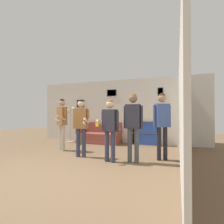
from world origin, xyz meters
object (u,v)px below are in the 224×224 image
object	(u,v)px
floor_lamp	(71,117)
person_player_foreground_center	(81,122)
bookshelf	(146,133)
person_watcher_holding_cup	(110,124)
person_spectator_near_bookshelf	(133,120)
person_player_foreground_left	(62,118)
couch	(99,136)
bottle_on_floor	(81,142)
person_spectator_far_right	(162,118)

from	to	relation	value
floor_lamp	person_player_foreground_center	world-z (taller)	person_player_foreground_center
bookshelf	person_watcher_holding_cup	xyz separation A→B (m)	(-0.45, -2.81, 0.50)
person_spectator_near_bookshelf	person_watcher_holding_cup	bearing A→B (deg)	-164.33
bookshelf	person_player_foreground_left	distance (m)	3.28
couch	person_spectator_near_bookshelf	bearing A→B (deg)	-49.88
bottle_on_floor	person_player_foreground_left	bearing A→B (deg)	-93.18
person_watcher_holding_cup	person_spectator_far_right	xyz separation A→B (m)	(1.23, 0.66, 0.14)
person_player_foreground_center	person_watcher_holding_cup	world-z (taller)	person_player_foreground_center
person_player_foreground_center	person_spectator_near_bookshelf	world-z (taller)	person_spectator_near_bookshelf
couch	bookshelf	xyz separation A→B (m)	(1.95, 0.20, 0.18)
floor_lamp	bottle_on_floor	xyz separation A→B (m)	(0.78, -0.47, -0.97)
person_spectator_far_right	floor_lamp	bearing A→B (deg)	157.19
person_player_foreground_center	floor_lamp	bearing A→B (deg)	129.95
person_watcher_holding_cup	bookshelf	bearing A→B (deg)	80.92
bookshelf	bottle_on_floor	bearing A→B (deg)	-158.50
couch	person_spectator_near_bookshelf	size ratio (longest dim) A/B	1.05
floor_lamp	person_watcher_holding_cup	xyz separation A→B (m)	(2.75, -2.33, -0.11)
floor_lamp	person_spectator_far_right	distance (m)	4.32
couch	bottle_on_floor	world-z (taller)	couch
person_player_foreground_center	person_spectator_near_bookshelf	xyz separation A→B (m)	(1.53, -0.04, 0.08)
person_spectator_far_right	bottle_on_floor	bearing A→B (deg)	159.44
person_spectator_near_bookshelf	bottle_on_floor	xyz separation A→B (m)	(-2.54, 1.70, -0.98)
floor_lamp	bottle_on_floor	world-z (taller)	floor_lamp
person_player_foreground_left	person_spectator_far_right	xyz separation A→B (m)	(3.26, -0.09, 0.03)
person_watcher_holding_cup	person_spectator_near_bookshelf	size ratio (longest dim) A/B	0.91
floor_lamp	person_watcher_holding_cup	size ratio (longest dim) A/B	0.96
person_player_foreground_left	person_spectator_near_bookshelf	xyz separation A→B (m)	(2.60, -0.59, 0.00)
couch	person_spectator_far_right	size ratio (longest dim) A/B	1.03
person_player_foreground_left	person_spectator_far_right	bearing A→B (deg)	-1.56
couch	person_player_foreground_left	xyz separation A→B (m)	(-0.53, -1.87, 0.79)
person_spectator_near_bookshelf	bottle_on_floor	world-z (taller)	person_spectator_near_bookshelf
couch	person_watcher_holding_cup	distance (m)	3.09
bookshelf	person_spectator_far_right	distance (m)	2.38
bottle_on_floor	couch	bearing A→B (deg)	58.08
person_spectator_far_right	couch	bearing A→B (deg)	144.42
bookshelf	person_watcher_holding_cup	bearing A→B (deg)	-99.08
person_watcher_holding_cup	person_player_foreground_left	bearing A→B (deg)	159.78
person_player_foreground_center	person_player_foreground_left	bearing A→B (deg)	152.92
person_player_foreground_center	person_watcher_holding_cup	xyz separation A→B (m)	(0.96, -0.20, -0.03)
floor_lamp	person_player_foreground_left	distance (m)	1.74
floor_lamp	person_spectator_far_right	bearing A→B (deg)	-22.81
person_player_foreground_center	bookshelf	bearing A→B (deg)	61.52
person_player_foreground_center	person_watcher_holding_cup	size ratio (longest dim) A/B	1.03
person_spectator_far_right	bookshelf	bearing A→B (deg)	110.05
person_spectator_near_bookshelf	person_spectator_far_right	world-z (taller)	person_spectator_far_right
bookshelf	person_spectator_far_right	bearing A→B (deg)	-69.95
floor_lamp	person_spectator_near_bookshelf	distance (m)	3.97
bottle_on_floor	person_spectator_far_right	bearing A→B (deg)	-20.56
person_player_foreground_left	bottle_on_floor	size ratio (longest dim) A/B	6.55
couch	person_watcher_holding_cup	xyz separation A→B (m)	(1.50, -2.61, 0.68)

